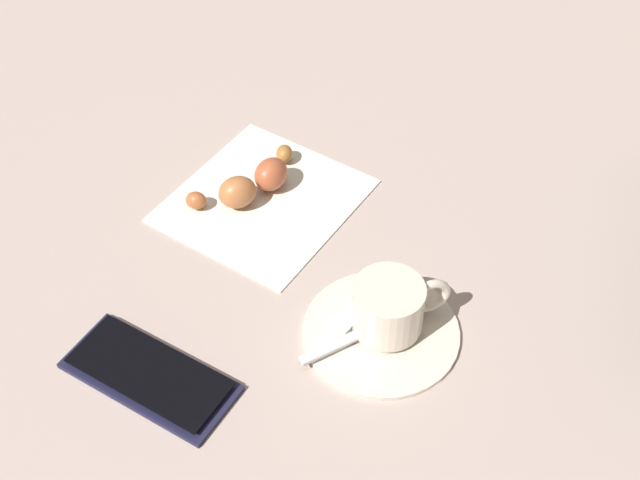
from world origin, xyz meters
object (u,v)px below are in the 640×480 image
Objects in this scene: espresso_cup at (390,306)px; croissant at (253,182)px; sugar_packet at (360,305)px; teaspoon at (384,322)px; cell_phone at (150,375)px; napkin at (268,198)px; saucer at (381,331)px.

croissant is at bearing 173.75° from espresso_cup.
sugar_packet is at bearing -9.05° from croissant.
teaspoon is 0.21m from croissant.
teaspoon is 0.21m from cell_phone.
cell_phone is at bearing -118.85° from teaspoon.
napkin is 1.31× the size of croissant.
espresso_cup is 0.20m from napkin.
napkin is 1.12× the size of cell_phone.
saucer is 0.01m from teaspoon.
sugar_packet is (-0.03, 0.00, 0.01)m from saucer.
cell_phone is at bearing -65.52° from napkin.
espresso_cup is 0.21m from cell_phone.
saucer is at bearing -97.50° from espresso_cup.
sugar_packet reaches higher than saucer.
espresso_cup is 0.04m from sugar_packet.
napkin is at bearing 169.95° from teaspoon.
espresso_cup is (0.00, 0.01, 0.03)m from saucer.
espresso_cup is 0.47× the size of napkin.
saucer is 0.77× the size of napkin.
sugar_packet is at bearing 68.21° from cell_phone.
espresso_cup is 1.19× the size of sugar_packet.
teaspoon is at bearing -7.42° from croissant.
teaspoon is at bearing -10.05° from napkin.
teaspoon is (-0.00, -0.00, -0.02)m from espresso_cup.
cell_phone reaches higher than saucer.
napkin is at bearing 114.48° from cell_phone.
sugar_packet reaches higher than cell_phone.
espresso_cup reaches higher than saucer.
napkin is at bearing 168.84° from saucer.
napkin is (-0.20, 0.03, -0.03)m from espresso_cup.
cell_phone is (0.11, -0.21, -0.01)m from croissant.
cell_phone is (-0.10, -0.18, 0.00)m from saucer.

